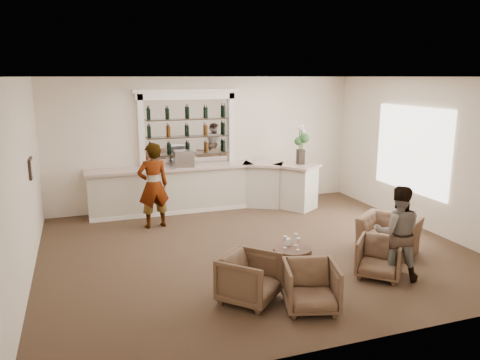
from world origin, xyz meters
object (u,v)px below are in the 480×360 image
at_px(armchair_right, 380,258).
at_px(armchair_far, 389,234).
at_px(cocktail_table, 292,262).
at_px(espresso_machine, 184,159).
at_px(armchair_left, 249,278).
at_px(armchair_center, 311,287).
at_px(bar_counter, 206,188).
at_px(sommelier, 153,185).
at_px(flower_vase, 301,142).
at_px(guest, 397,233).

xyz_separation_m(armchair_right, armchair_far, (0.88, 0.94, 0.01)).
height_order(cocktail_table, espresso_machine, espresso_machine).
relative_size(armchair_left, armchair_right, 1.10).
bearing_deg(armchair_center, espresso_machine, 112.34).
height_order(bar_counter, sommelier, sommelier).
relative_size(cocktail_table, flower_vase, 0.66).
relative_size(sommelier, armchair_right, 2.61).
xyz_separation_m(armchair_left, armchair_far, (3.25, 1.04, -0.02)).
relative_size(guest, armchair_center, 2.06).
bearing_deg(armchair_right, flower_vase, 125.09).
relative_size(guest, armchair_left, 1.98).
distance_m(bar_counter, cocktail_table, 4.39).
xyz_separation_m(guest, armchair_left, (-2.59, 0.02, -0.43)).
xyz_separation_m(cocktail_table, sommelier, (-1.77, 3.41, 0.70)).
xyz_separation_m(cocktail_table, espresso_machine, (-0.86, 4.36, 1.09)).
height_order(guest, armchair_far, guest).
distance_m(sommelier, armchair_right, 5.07).
bearing_deg(armchair_left, espresso_machine, 44.76).
distance_m(armchair_center, flower_vase, 5.58).
relative_size(cocktail_table, espresso_machine, 1.42).
bearing_deg(cocktail_table, sommelier, 117.40).
bearing_deg(bar_counter, armchair_center, -89.27).
bearing_deg(armchair_center, sommelier, 124.47).
xyz_separation_m(sommelier, guest, (3.36, -4.05, -0.16)).
xyz_separation_m(cocktail_table, armchair_left, (-0.99, -0.61, 0.11)).
relative_size(sommelier, espresso_machine, 4.15).
bearing_deg(bar_counter, armchair_far, -56.89).
bearing_deg(espresso_machine, flower_vase, -6.78).
height_order(cocktail_table, armchair_far, armchair_far).
distance_m(armchair_left, flower_vase, 5.48).
relative_size(sommelier, guest, 1.20).
relative_size(armchair_right, espresso_machine, 1.59).
height_order(sommelier, armchair_center, sommelier).
xyz_separation_m(bar_counter, sommelier, (-1.45, -0.96, 0.38)).
bearing_deg(armchair_right, armchair_center, -115.23).
bearing_deg(armchair_far, espresso_machine, -177.10).
relative_size(bar_counter, guest, 3.61).
distance_m(armchair_far, flower_vase, 3.62).
bearing_deg(guest, armchair_right, -3.62).
xyz_separation_m(sommelier, espresso_machine, (0.91, 0.94, 0.39)).
bearing_deg(cocktail_table, flower_vase, 62.08).
xyz_separation_m(armchair_right, espresso_machine, (-2.24, 4.87, 1.01)).
relative_size(guest, flower_vase, 1.60).
height_order(sommelier, armchair_right, sommelier).
bearing_deg(bar_counter, flower_vase, -14.34).
bearing_deg(flower_vase, armchair_far, -85.68).
relative_size(guest, armchair_right, 2.17).
relative_size(bar_counter, armchair_right, 7.82).
relative_size(armchair_left, espresso_machine, 1.75).
relative_size(armchair_center, flower_vase, 0.78).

